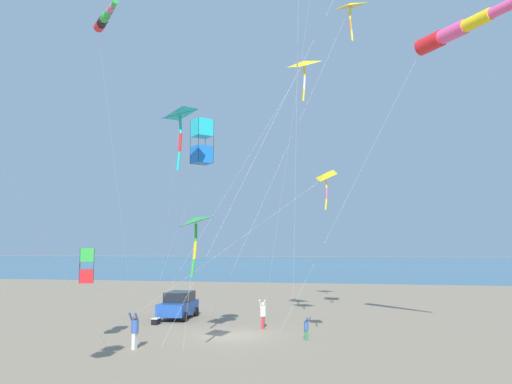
{
  "coord_description": "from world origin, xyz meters",
  "views": [
    {
      "loc": [
        28.54,
        7.53,
        4.89
      ],
      "look_at": [
        5.04,
        2.51,
        7.57
      ],
      "focal_mm": 35.8,
      "sensor_mm": 36.0,
      "label": 1
    }
  ],
  "objects_px": {
    "person_adult_flyer": "(135,329)",
    "kite_delta_white_trailing": "(303,65)",
    "cooler_box": "(156,321)",
    "person_child_grey_jacket": "(263,313)",
    "kite_box_red_high_left": "(87,266)",
    "kite_windsock_long_streamer_left": "(104,20)",
    "person_child_green_jacket": "(306,327)",
    "parked_car": "(179,305)",
    "kite_windsock_blue_topmost": "(460,29)",
    "kite_box_checkered_midright": "(202,142)",
    "kite_delta_purple_drifting": "(324,177)",
    "kite_delta_rainbow_low_near": "(179,114)",
    "kite_delta_teal_far_right": "(195,222)",
    "kite_delta_magenta_far_left": "(350,7)"
  },
  "relations": [
    {
      "from": "person_child_green_jacket",
      "to": "kite_windsock_long_streamer_left",
      "type": "distance_m",
      "value": 18.2
    },
    {
      "from": "kite_box_checkered_midright",
      "to": "kite_delta_purple_drifting",
      "type": "bearing_deg",
      "value": 103.49
    },
    {
      "from": "kite_delta_rainbow_low_near",
      "to": "kite_box_checkered_midright",
      "type": "bearing_deg",
      "value": 176.73
    },
    {
      "from": "kite_windsock_long_streamer_left",
      "to": "kite_delta_purple_drifting",
      "type": "height_order",
      "value": "kite_windsock_long_streamer_left"
    },
    {
      "from": "parked_car",
      "to": "kite_delta_teal_far_right",
      "type": "distance_m",
      "value": 14.95
    },
    {
      "from": "kite_delta_rainbow_low_near",
      "to": "kite_windsock_long_streamer_left",
      "type": "distance_m",
      "value": 5.11
    },
    {
      "from": "parked_car",
      "to": "kite_box_red_high_left",
      "type": "distance_m",
      "value": 10.93
    },
    {
      "from": "parked_car",
      "to": "person_child_green_jacket",
      "type": "relative_size",
      "value": 3.49
    },
    {
      "from": "cooler_box",
      "to": "person_child_grey_jacket",
      "type": "height_order",
      "value": "person_child_grey_jacket"
    },
    {
      "from": "kite_delta_rainbow_low_near",
      "to": "kite_box_red_high_left",
      "type": "bearing_deg",
      "value": -119.46
    },
    {
      "from": "kite_box_checkered_midright",
      "to": "kite_delta_teal_far_right",
      "type": "xyz_separation_m",
      "value": [
        1.66,
        0.29,
        -4.02
      ]
    },
    {
      "from": "kite_delta_white_trailing",
      "to": "kite_box_red_high_left",
      "type": "relative_size",
      "value": 1.57
    },
    {
      "from": "kite_delta_rainbow_low_near",
      "to": "kite_delta_magenta_far_left",
      "type": "bearing_deg",
      "value": 150.85
    },
    {
      "from": "parked_car",
      "to": "kite_box_red_high_left",
      "type": "height_order",
      "value": "kite_box_red_high_left"
    },
    {
      "from": "cooler_box",
      "to": "person_child_green_jacket",
      "type": "distance_m",
      "value": 10.89
    },
    {
      "from": "kite_delta_magenta_far_left",
      "to": "kite_windsock_blue_topmost",
      "type": "bearing_deg",
      "value": 35.11
    },
    {
      "from": "cooler_box",
      "to": "kite_windsock_blue_topmost",
      "type": "height_order",
      "value": "kite_windsock_blue_topmost"
    },
    {
      "from": "kite_box_checkered_midright",
      "to": "kite_windsock_long_streamer_left",
      "type": "height_order",
      "value": "kite_windsock_long_streamer_left"
    },
    {
      "from": "kite_box_checkered_midright",
      "to": "kite_delta_magenta_far_left",
      "type": "height_order",
      "value": "kite_delta_magenta_far_left"
    },
    {
      "from": "kite_windsock_long_streamer_left",
      "to": "cooler_box",
      "type": "bearing_deg",
      "value": -168.02
    },
    {
      "from": "parked_car",
      "to": "kite_box_checkered_midright",
      "type": "distance_m",
      "value": 15.42
    },
    {
      "from": "cooler_box",
      "to": "kite_box_checkered_midright",
      "type": "height_order",
      "value": "kite_box_checkered_midright"
    },
    {
      "from": "kite_delta_rainbow_low_near",
      "to": "kite_delta_teal_far_right",
      "type": "height_order",
      "value": "kite_delta_rainbow_low_near"
    },
    {
      "from": "cooler_box",
      "to": "kite_delta_white_trailing",
      "type": "distance_m",
      "value": 18.68
    },
    {
      "from": "person_child_grey_jacket",
      "to": "kite_delta_purple_drifting",
      "type": "height_order",
      "value": "kite_delta_purple_drifting"
    },
    {
      "from": "person_child_green_jacket",
      "to": "kite_delta_magenta_far_left",
      "type": "relative_size",
      "value": 0.06
    },
    {
      "from": "kite_delta_purple_drifting",
      "to": "kite_windsock_blue_topmost",
      "type": "bearing_deg",
      "value": 98.61
    },
    {
      "from": "kite_delta_purple_drifting",
      "to": "kite_box_red_high_left",
      "type": "height_order",
      "value": "kite_delta_purple_drifting"
    },
    {
      "from": "person_adult_flyer",
      "to": "kite_windsock_long_streamer_left",
      "type": "height_order",
      "value": "kite_windsock_long_streamer_left"
    },
    {
      "from": "person_adult_flyer",
      "to": "kite_delta_white_trailing",
      "type": "xyz_separation_m",
      "value": [
        -5.21,
        7.83,
        14.71
      ]
    },
    {
      "from": "person_child_grey_jacket",
      "to": "kite_delta_white_trailing",
      "type": "bearing_deg",
      "value": 51.12
    },
    {
      "from": "person_child_grey_jacket",
      "to": "kite_windsock_blue_topmost",
      "type": "height_order",
      "value": "kite_windsock_blue_topmost"
    },
    {
      "from": "person_child_grey_jacket",
      "to": "kite_box_red_high_left",
      "type": "relative_size",
      "value": 0.17
    },
    {
      "from": "parked_car",
      "to": "person_child_grey_jacket",
      "type": "bearing_deg",
      "value": 63.8
    },
    {
      "from": "kite_windsock_blue_topmost",
      "to": "kite_delta_magenta_far_left",
      "type": "relative_size",
      "value": 0.74
    },
    {
      "from": "person_child_grey_jacket",
      "to": "kite_windsock_blue_topmost",
      "type": "relative_size",
      "value": 0.11
    },
    {
      "from": "kite_box_checkered_midright",
      "to": "kite_windsock_long_streamer_left",
      "type": "xyz_separation_m",
      "value": [
        4.3,
        -3.05,
        4.59
      ]
    },
    {
      "from": "kite_delta_teal_far_right",
      "to": "kite_box_red_high_left",
      "type": "bearing_deg",
      "value": -110.14
    },
    {
      "from": "cooler_box",
      "to": "person_child_grey_jacket",
      "type": "distance_m",
      "value": 7.21
    },
    {
      "from": "kite_box_checkered_midright",
      "to": "kite_delta_magenta_far_left",
      "type": "distance_m",
      "value": 16.71
    },
    {
      "from": "kite_delta_rainbow_low_near",
      "to": "kite_box_red_high_left",
      "type": "relative_size",
      "value": 1.26
    },
    {
      "from": "kite_box_checkered_midright",
      "to": "kite_box_red_high_left",
      "type": "bearing_deg",
      "value": -97.11
    },
    {
      "from": "kite_delta_rainbow_low_near",
      "to": "kite_delta_magenta_far_left",
      "type": "height_order",
      "value": "kite_delta_magenta_far_left"
    },
    {
      "from": "cooler_box",
      "to": "person_adult_flyer",
      "type": "height_order",
      "value": "person_adult_flyer"
    },
    {
      "from": "person_child_green_jacket",
      "to": "kite_windsock_blue_topmost",
      "type": "xyz_separation_m",
      "value": [
        2.11,
        8.05,
        15.07
      ]
    },
    {
      "from": "kite_box_checkered_midright",
      "to": "kite_delta_teal_far_right",
      "type": "bearing_deg",
      "value": 9.81
    },
    {
      "from": "kite_delta_white_trailing",
      "to": "cooler_box",
      "type": "bearing_deg",
      "value": -104.94
    },
    {
      "from": "kite_delta_rainbow_low_near",
      "to": "kite_delta_purple_drifting",
      "type": "xyz_separation_m",
      "value": [
        -4.14,
        5.97,
        -2.4
      ]
    },
    {
      "from": "kite_box_checkered_midright",
      "to": "kite_delta_teal_far_right",
      "type": "distance_m",
      "value": 4.36
    },
    {
      "from": "kite_box_checkered_midright",
      "to": "kite_delta_purple_drifting",
      "type": "relative_size",
      "value": 0.79
    }
  ]
}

